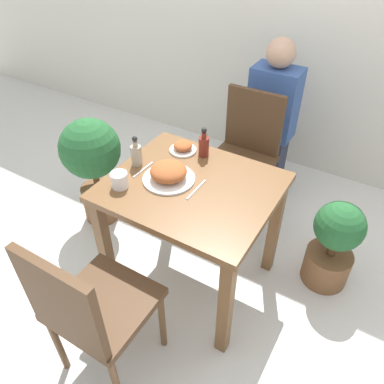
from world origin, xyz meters
TOP-DOWN VIEW (x-y plane):
  - ground_plane at (0.00, 0.00)m, footprint 16.00×16.00m
  - wall_back at (0.00, 1.59)m, footprint 8.00×0.05m
  - dining_table at (0.00, 0.00)m, footprint 0.86×0.74m
  - chair_near at (-0.08, -0.72)m, footprint 0.42×0.42m
  - chair_far at (-0.03, 0.75)m, footprint 0.42×0.42m
  - food_plate at (-0.12, -0.03)m, footprint 0.27×0.27m
  - side_plate at (-0.21, 0.24)m, footprint 0.16×0.16m
  - drink_cup at (-0.30, -0.20)m, footprint 0.09×0.09m
  - sauce_bottle at (-0.35, 0.00)m, footprint 0.06×0.06m
  - condiment_bottle at (-0.08, 0.26)m, footprint 0.06×0.06m
  - fork_utensil at (-0.29, -0.03)m, footprint 0.02×0.17m
  - spoon_utensil at (0.04, -0.03)m, footprint 0.01×0.18m
  - potted_plant_left at (-0.87, 0.14)m, footprint 0.40×0.40m
  - potted_plant_right at (0.71, 0.42)m, footprint 0.29×0.29m
  - person_figure at (-0.01, 1.16)m, footprint 0.34×0.22m

SIDE VIEW (x-z plane):
  - ground_plane at x=0.00m, z-range 0.00..0.00m
  - potted_plant_right at x=0.71m, z-range 0.01..0.60m
  - potted_plant_left at x=-0.87m, z-range 0.10..0.90m
  - chair_near at x=-0.08m, z-range 0.06..0.98m
  - chair_far at x=-0.03m, z-range 0.06..0.98m
  - person_figure at x=-0.01m, z-range 0.00..1.17m
  - dining_table at x=0.00m, z-range 0.24..0.98m
  - fork_utensil at x=-0.29m, z-range 0.74..0.74m
  - spoon_utensil at x=0.04m, z-range 0.74..0.74m
  - side_plate at x=-0.21m, z-range 0.74..0.79m
  - drink_cup at x=-0.30m, z-range 0.74..0.82m
  - food_plate at x=-0.12m, z-range 0.73..0.83m
  - sauce_bottle at x=-0.35m, z-range 0.72..0.90m
  - condiment_bottle at x=-0.08m, z-range 0.72..0.90m
  - wall_back at x=0.00m, z-range 0.00..2.60m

